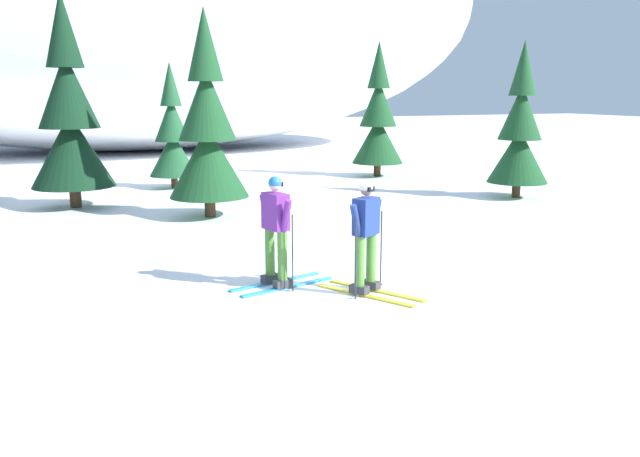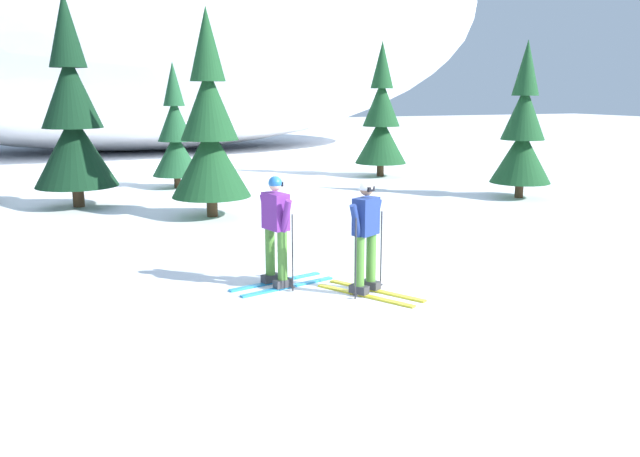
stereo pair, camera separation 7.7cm
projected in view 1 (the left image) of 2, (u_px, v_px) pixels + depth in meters
The scene contains 8 objects.
ground_plane at pixel (358, 286), 10.10m from camera, with size 120.00×120.00×0.00m, color white.
skier_purple_jacket at pixel (276, 229), 9.92m from camera, with size 1.71×0.86×1.72m.
skier_navy_jacket at pixel (366, 235), 9.60m from camera, with size 1.19×1.66×1.70m.
pine_tree_left at pixel (69, 119), 16.50m from camera, with size 2.09×2.09×5.40m.
pine_tree_center_left at pixel (207, 131), 15.27m from camera, with size 1.88×1.88×4.86m.
pine_tree_center_right at pixel (172, 136), 19.99m from camera, with size 1.48×1.48×3.84m.
pine_tree_right at pixel (378, 121), 22.71m from camera, with size 1.80×1.80×4.65m.
pine_tree_far_right at pixel (520, 133), 18.13m from camera, with size 1.67×1.67×4.33m.
Camera 1 is at (-4.25, -8.73, 2.97)m, focal length 36.65 mm.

